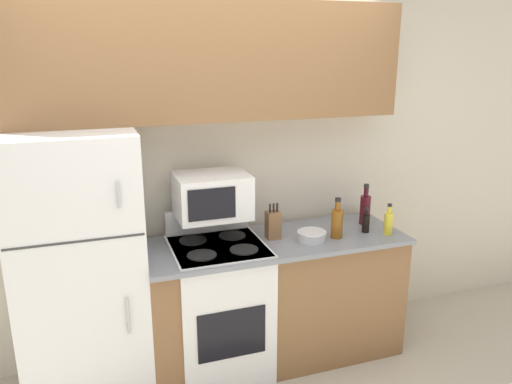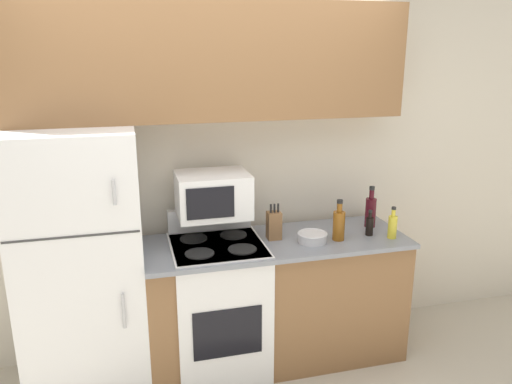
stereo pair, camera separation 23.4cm
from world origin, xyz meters
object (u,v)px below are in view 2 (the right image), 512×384
at_px(bottle_soy_sauce, 370,225).
at_px(bowl, 312,237).
at_px(bottle_cooking_spray, 392,226).
at_px(refrigerator, 82,265).
at_px(microwave, 213,194).
at_px(knife_block, 274,225).
at_px(stove, 219,305).
at_px(bottle_whiskey, 339,224).
at_px(bottle_wine_red, 371,211).

bearing_deg(bottle_soy_sauce, bowl, -176.97).
bearing_deg(bottle_cooking_spray, refrigerator, 174.36).
xyz_separation_m(microwave, knife_block, (0.40, -0.08, -0.22)).
xyz_separation_m(refrigerator, stove, (0.85, -0.03, -0.38)).
distance_m(microwave, bottle_soy_sauce, 1.10).
height_order(microwave, bottle_soy_sauce, microwave).
height_order(microwave, bottle_cooking_spray, microwave).
relative_size(knife_block, bottle_soy_sauce, 1.38).
distance_m(bottle_whiskey, bottle_soy_sauce, 0.25).
bearing_deg(bottle_soy_sauce, bottle_whiskey, -173.88).
distance_m(microwave, bottle_whiskey, 0.86).
bearing_deg(bottle_whiskey, knife_block, 162.60).
bearing_deg(bottle_wine_red, refrigerator, -178.71).
xyz_separation_m(microwave, bottle_cooking_spray, (1.17, -0.27, -0.23)).
xyz_separation_m(bottle_soy_sauce, bottle_cooking_spray, (0.12, -0.09, 0.02)).
relative_size(bottle_soy_sauce, bottle_cooking_spray, 0.82).
relative_size(refrigerator, bottle_cooking_spray, 7.72).
xyz_separation_m(bottle_wine_red, bottle_cooking_spray, (0.04, -0.24, -0.03)).
bearing_deg(bottle_cooking_spray, bottle_soy_sauce, 144.62).
height_order(refrigerator, bottle_soy_sauce, refrigerator).
bearing_deg(refrigerator, stove, -2.18).
xyz_separation_m(bottle_whiskey, bottle_cooking_spray, (0.37, -0.06, -0.02)).
bearing_deg(bottle_cooking_spray, microwave, 166.94).
height_order(refrigerator, bottle_wine_red, refrigerator).
distance_m(refrigerator, bottle_whiskey, 1.67).
relative_size(microwave, knife_block, 1.89).
height_order(bottle_wine_red, bottle_cooking_spray, bottle_wine_red).
xyz_separation_m(bowl, bottle_wine_red, (0.51, 0.18, 0.08)).
xyz_separation_m(microwave, bottle_whiskey, (0.81, -0.21, -0.21)).
distance_m(bottle_wine_red, bottle_cooking_spray, 0.25).
height_order(refrigerator, knife_block, refrigerator).
xyz_separation_m(microwave, bowl, (0.63, -0.21, -0.28)).
height_order(stove, bottle_whiskey, bottle_whiskey).
height_order(knife_block, bottle_soy_sauce, knife_block).
bearing_deg(bottle_wine_red, bowl, -160.75).
bearing_deg(bottle_wine_red, bottle_soy_sauce, -118.54).
bearing_deg(refrigerator, bottle_cooking_spray, -5.64).
height_order(microwave, bottle_wine_red, microwave).
distance_m(bottle_soy_sauce, bottle_cooking_spray, 0.15).
xyz_separation_m(bowl, bottle_cooking_spray, (0.55, -0.07, 0.05)).
distance_m(knife_block, bottle_soy_sauce, 0.66).
xyz_separation_m(knife_block, bowl, (0.23, -0.13, -0.06)).
height_order(stove, bottle_cooking_spray, bottle_cooking_spray).
distance_m(bowl, bottle_soy_sauce, 0.43).
height_order(refrigerator, bottle_cooking_spray, refrigerator).
height_order(knife_block, bottle_wine_red, bottle_wine_red).
bearing_deg(refrigerator, bottle_soy_sauce, -3.36).
bearing_deg(stove, bottle_whiskey, -7.41).
bearing_deg(bottle_wine_red, knife_block, -175.96).
relative_size(refrigerator, bottle_whiskey, 6.07).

